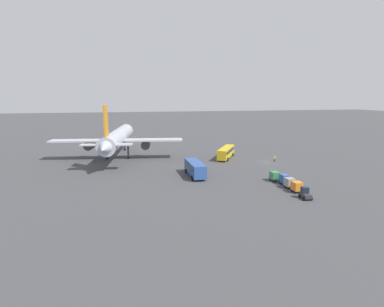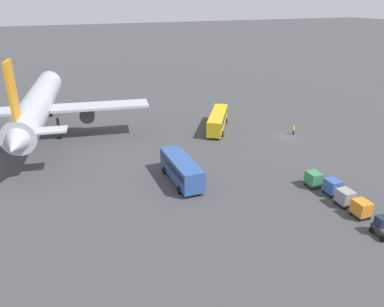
% 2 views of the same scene
% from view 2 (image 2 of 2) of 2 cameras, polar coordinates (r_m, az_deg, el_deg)
% --- Properties ---
extents(ground_plane, '(600.00, 600.00, 0.00)m').
position_cam_2_polar(ground_plane, '(70.28, 13.95, 2.61)').
color(ground_plane, '#424244').
extents(airplane, '(44.61, 38.29, 16.12)m').
position_cam_2_polar(airplane, '(70.90, -22.47, 6.86)').
color(airplane, '#B2B7C1').
rests_on(airplane, ground).
extents(shuttle_bus_near, '(12.16, 8.89, 3.21)m').
position_cam_2_polar(shuttle_bus_near, '(71.42, 3.94, 5.21)').
color(shuttle_bus_near, gold).
rests_on(shuttle_bus_near, ground).
extents(shuttle_bus_far, '(10.12, 3.30, 3.32)m').
position_cam_2_polar(shuttle_bus_far, '(50.95, -1.64, -2.23)').
color(shuttle_bus_far, '#2D5199').
rests_on(shuttle_bus_far, ground).
extents(baggage_tug, '(2.54, 1.89, 2.10)m').
position_cam_2_polar(baggage_tug, '(45.27, 27.03, -10.02)').
color(baggage_tug, '#333338').
rests_on(baggage_tug, ground).
extents(worker_person, '(0.38, 0.38, 1.74)m').
position_cam_2_polar(worker_person, '(71.11, 15.22, 3.46)').
color(worker_person, '#1E1E2D').
rests_on(worker_person, ground).
extents(cargo_cart_orange, '(2.04, 1.73, 2.06)m').
position_cam_2_polar(cargo_cart_orange, '(47.51, 24.39, -7.56)').
color(cargo_cart_orange, '#38383D').
rests_on(cargo_cart_orange, ground).
extents(cargo_cart_grey, '(2.04, 1.73, 2.06)m').
position_cam_2_polar(cargo_cart_grey, '(49.18, 22.28, -6.13)').
color(cargo_cart_grey, '#38383D').
rests_on(cargo_cart_grey, ground).
extents(cargo_cart_blue, '(2.04, 1.73, 2.06)m').
position_cam_2_polar(cargo_cart_blue, '(51.18, 20.64, -4.70)').
color(cargo_cart_blue, '#38383D').
rests_on(cargo_cart_blue, ground).
extents(cargo_cart_green, '(2.04, 1.73, 2.06)m').
position_cam_2_polar(cargo_cart_green, '(52.45, 18.02, -3.63)').
color(cargo_cart_green, '#38383D').
rests_on(cargo_cart_green, ground).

